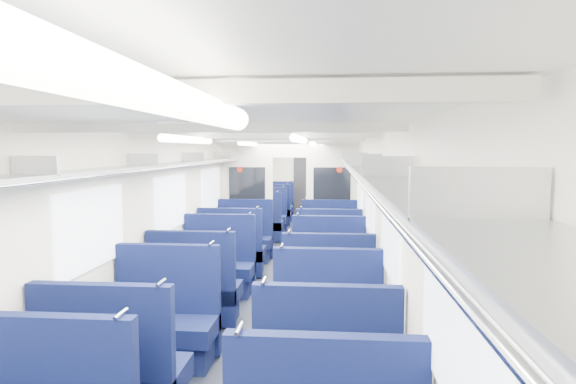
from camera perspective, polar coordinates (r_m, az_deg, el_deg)
floor at (r=7.63m, az=-1.63°, el=-11.50°), size 2.80×18.00×0.01m
ceiling at (r=7.32m, az=-1.68°, el=6.44°), size 2.80×18.00×0.01m
wall_left at (r=7.67m, az=-12.11°, el=-2.54°), size 0.02×18.00×2.35m
dado_left at (r=7.82m, az=-11.89°, el=-8.55°), size 0.03×17.90×0.70m
wall_right at (r=7.35m, az=9.26°, el=-2.81°), size 0.02×18.00×2.35m
dado_right at (r=7.51m, az=9.05°, el=-9.06°), size 0.03×17.90×0.70m
wall_far at (r=16.32m, az=2.01°, el=1.51°), size 2.80×0.02×2.35m
luggage_rack_left at (r=7.56m, az=-10.86°, el=3.45°), size 0.36×17.40×0.18m
luggage_rack_right at (r=7.28m, az=7.88°, el=3.43°), size 0.36×17.40×0.18m
windows at (r=6.90m, az=-2.10°, el=-1.21°), size 2.78×15.60×0.75m
ceiling_fittings at (r=7.06m, az=-1.92°, el=6.00°), size 2.70×16.06×0.11m
end_door at (r=16.27m, az=2.00°, el=0.88°), size 0.75×0.06×2.00m
bulkhead at (r=10.11m, az=0.16°, el=-0.30°), size 2.80×0.10×2.35m
seat_8 at (r=4.29m, az=-19.80°, el=-19.96°), size 1.09×0.60×1.22m
seat_9 at (r=4.05m, az=4.51°, el=-21.25°), size 1.09×0.60×1.22m
seat_10 at (r=5.31m, az=-14.23°, el=-14.85°), size 1.09×0.60×1.22m
seat_11 at (r=4.98m, az=4.62°, el=-16.08°), size 1.09×0.60×1.22m
seat_12 at (r=6.34m, az=-10.80°, el=-11.50°), size 1.09×0.60×1.22m
seat_13 at (r=6.09m, az=4.70°, el=-12.13°), size 1.09×0.60×1.22m
seat_14 at (r=7.51m, az=-8.18°, el=-8.86°), size 1.09×0.60×1.22m
seat_15 at (r=7.27m, az=4.75°, el=-9.29°), size 1.09×0.60×1.22m
seat_16 at (r=8.52m, az=-6.54°, el=-7.18°), size 1.09×0.60×1.22m
seat_17 at (r=8.38m, az=4.79°, el=-7.37°), size 1.09×0.60×1.22m
seat_18 at (r=9.65m, az=-5.13°, el=-5.72°), size 1.09×0.60×1.22m
seat_19 at (r=9.53m, az=4.82°, el=-5.86°), size 1.09×0.60×1.22m
seat_20 at (r=11.58m, az=-3.41°, el=-3.92°), size 1.09×0.60×1.22m
seat_21 at (r=11.49m, az=4.86°, el=-3.99°), size 1.09×0.60×1.22m
seat_22 at (r=12.68m, az=-2.66°, el=-3.14°), size 1.09×0.60×1.22m
seat_23 at (r=12.69m, az=4.87°, el=-3.14°), size 1.09×0.60×1.22m
seat_24 at (r=13.99m, az=-1.93°, el=-2.37°), size 1.09×0.60×1.22m
seat_25 at (r=13.78m, az=4.88°, el=-2.49°), size 1.09×0.60×1.22m
seat_26 at (r=14.94m, az=-1.49°, el=-1.90°), size 1.09×0.60×1.22m
seat_27 at (r=14.98m, az=4.89°, el=-1.90°), size 1.09×0.60×1.22m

